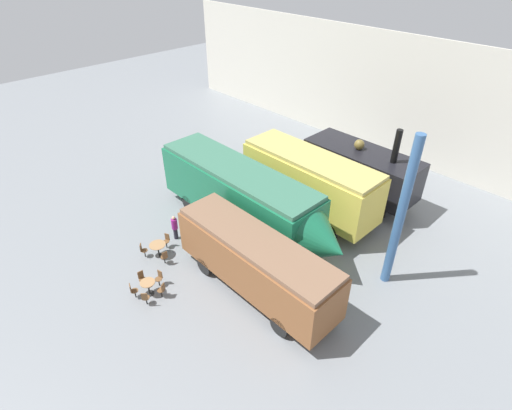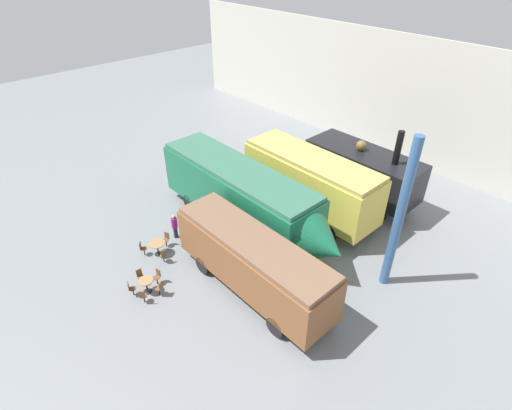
{
  "view_description": "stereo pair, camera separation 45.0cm",
  "coord_description": "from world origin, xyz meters",
  "px_view_note": "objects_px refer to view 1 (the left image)",
  "views": [
    {
      "loc": [
        13.98,
        -12.2,
        14.63
      ],
      "look_at": [
        0.31,
        1.0,
        1.6
      ],
      "focal_mm": 28.0,
      "sensor_mm": 36.0,
      "label": 1
    },
    {
      "loc": [
        14.29,
        -11.88,
        14.63
      ],
      "look_at": [
        0.31,
        1.0,
        1.6
      ],
      "focal_mm": 28.0,
      "sensor_mm": 36.0,
      "label": 2
    }
  ],
  "objects_px": {
    "cafe_table_near": "(158,247)",
    "cafe_table_mid": "(148,285)",
    "streamlined_locomotive": "(248,198)",
    "steam_locomotive": "(361,169)",
    "cafe_chair_0": "(165,257)",
    "visitor_person": "(175,227)",
    "passenger_coach_vintage": "(310,180)",
    "passenger_coach_wooden": "(256,260)"
  },
  "relations": [
    {
      "from": "cafe_table_near",
      "to": "steam_locomotive",
      "type": "bearing_deg",
      "value": 72.07
    },
    {
      "from": "cafe_table_near",
      "to": "visitor_person",
      "type": "height_order",
      "value": "visitor_person"
    },
    {
      "from": "passenger_coach_wooden",
      "to": "visitor_person",
      "type": "distance_m",
      "value": 6.17
    },
    {
      "from": "cafe_table_near",
      "to": "visitor_person",
      "type": "xyz_separation_m",
      "value": [
        -0.6,
        1.54,
        0.22
      ]
    },
    {
      "from": "streamlined_locomotive",
      "to": "cafe_table_mid",
      "type": "distance_m",
      "value": 7.19
    },
    {
      "from": "cafe_table_mid",
      "to": "steam_locomotive",
      "type": "bearing_deg",
      "value": 82.0
    },
    {
      "from": "cafe_table_near",
      "to": "cafe_chair_0",
      "type": "height_order",
      "value": "cafe_chair_0"
    },
    {
      "from": "streamlined_locomotive",
      "to": "cafe_table_near",
      "type": "relative_size",
      "value": 14.59
    },
    {
      "from": "passenger_coach_vintage",
      "to": "passenger_coach_wooden",
      "type": "relative_size",
      "value": 1.0
    },
    {
      "from": "passenger_coach_vintage",
      "to": "steam_locomotive",
      "type": "bearing_deg",
      "value": 72.06
    },
    {
      "from": "steam_locomotive",
      "to": "cafe_table_mid",
      "type": "distance_m",
      "value": 14.81
    },
    {
      "from": "cafe_table_mid",
      "to": "visitor_person",
      "type": "height_order",
      "value": "visitor_person"
    },
    {
      "from": "passenger_coach_vintage",
      "to": "visitor_person",
      "type": "xyz_separation_m",
      "value": [
        -3.53,
        -7.5,
        -1.47
      ]
    },
    {
      "from": "visitor_person",
      "to": "cafe_chair_0",
      "type": "bearing_deg",
      "value": -49.72
    },
    {
      "from": "passenger_coach_vintage",
      "to": "cafe_table_mid",
      "type": "xyz_separation_m",
      "value": [
        -0.86,
        -10.91,
        -1.74
      ]
    },
    {
      "from": "streamlined_locomotive",
      "to": "cafe_table_mid",
      "type": "xyz_separation_m",
      "value": [
        0.39,
        -6.98,
        -1.66
      ]
    },
    {
      "from": "streamlined_locomotive",
      "to": "visitor_person",
      "type": "height_order",
      "value": "streamlined_locomotive"
    },
    {
      "from": "cafe_table_near",
      "to": "streamlined_locomotive",
      "type": "bearing_deg",
      "value": 71.9
    },
    {
      "from": "streamlined_locomotive",
      "to": "passenger_coach_wooden",
      "type": "xyz_separation_m",
      "value": [
        3.78,
        -3.03,
        -0.33
      ]
    },
    {
      "from": "steam_locomotive",
      "to": "visitor_person",
      "type": "xyz_separation_m",
      "value": [
        -4.71,
        -11.17,
        -1.31
      ]
    },
    {
      "from": "cafe_table_near",
      "to": "passenger_coach_wooden",
      "type": "bearing_deg",
      "value": 20.91
    },
    {
      "from": "passenger_coach_vintage",
      "to": "cafe_table_near",
      "type": "xyz_separation_m",
      "value": [
        -2.92,
        -9.04,
        -1.69
      ]
    },
    {
      "from": "steam_locomotive",
      "to": "cafe_table_mid",
      "type": "height_order",
      "value": "steam_locomotive"
    },
    {
      "from": "cafe_table_near",
      "to": "cafe_table_mid",
      "type": "xyz_separation_m",
      "value": [
        2.06,
        -1.87,
        -0.05
      ]
    },
    {
      "from": "passenger_coach_vintage",
      "to": "cafe_chair_0",
      "type": "bearing_deg",
      "value": -103.04
    },
    {
      "from": "cafe_table_mid",
      "to": "cafe_chair_0",
      "type": "bearing_deg",
      "value": 125.72
    },
    {
      "from": "steam_locomotive",
      "to": "cafe_chair_0",
      "type": "height_order",
      "value": "steam_locomotive"
    },
    {
      "from": "steam_locomotive",
      "to": "cafe_chair_0",
      "type": "relative_size",
      "value": 8.5
    },
    {
      "from": "streamlined_locomotive",
      "to": "cafe_table_near",
      "type": "bearing_deg",
      "value": -108.1
    },
    {
      "from": "streamlined_locomotive",
      "to": "cafe_table_mid",
      "type": "height_order",
      "value": "streamlined_locomotive"
    },
    {
      "from": "passenger_coach_wooden",
      "to": "visitor_person",
      "type": "height_order",
      "value": "passenger_coach_wooden"
    },
    {
      "from": "passenger_coach_vintage",
      "to": "visitor_person",
      "type": "bearing_deg",
      "value": -115.17
    },
    {
      "from": "steam_locomotive",
      "to": "passenger_coach_wooden",
      "type": "xyz_separation_m",
      "value": [
        1.34,
        -10.63,
        -0.25
      ]
    },
    {
      "from": "passenger_coach_vintage",
      "to": "cafe_chair_0",
      "type": "relative_size",
      "value": 10.1
    },
    {
      "from": "steam_locomotive",
      "to": "cafe_table_near",
      "type": "relative_size",
      "value": 8.42
    },
    {
      "from": "streamlined_locomotive",
      "to": "cafe_chair_0",
      "type": "relative_size",
      "value": 14.74
    },
    {
      "from": "visitor_person",
      "to": "streamlined_locomotive",
      "type": "bearing_deg",
      "value": 57.53
    },
    {
      "from": "passenger_coach_wooden",
      "to": "cafe_chair_0",
      "type": "bearing_deg",
      "value": -154.7
    },
    {
      "from": "passenger_coach_wooden",
      "to": "cafe_table_near",
      "type": "bearing_deg",
      "value": -159.09
    },
    {
      "from": "streamlined_locomotive",
      "to": "cafe_table_near",
      "type": "distance_m",
      "value": 5.62
    },
    {
      "from": "cafe_table_mid",
      "to": "passenger_coach_vintage",
      "type": "bearing_deg",
      "value": 85.49
    },
    {
      "from": "steam_locomotive",
      "to": "passenger_coach_vintage",
      "type": "xyz_separation_m",
      "value": [
        -1.19,
        -3.67,
        0.16
      ]
    }
  ]
}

